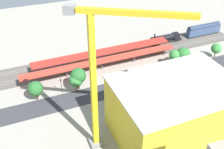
% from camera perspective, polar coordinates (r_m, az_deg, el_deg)
% --- Properties ---
extents(ground_plane, '(195.92, 195.92, 0.00)m').
position_cam_1_polar(ground_plane, '(106.76, 4.04, -1.25)').
color(ground_plane, '#9E998C').
rests_on(ground_plane, ground).
extents(rail_bed, '(122.70, 16.81, 0.01)m').
position_cam_1_polar(rail_bed, '(122.06, 0.12, 3.79)').
color(rail_bed, '#5B544C').
rests_on(rail_bed, ground).
extents(street_asphalt, '(122.60, 11.34, 0.01)m').
position_cam_1_polar(street_asphalt, '(104.96, 4.61, -1.98)').
color(street_asphalt, '#38383D').
rests_on(street_asphalt, ground).
extents(track_rails, '(122.43, 10.37, 0.12)m').
position_cam_1_polar(track_rails, '(121.97, 0.12, 3.87)').
color(track_rails, '#9E9EA8').
rests_on(track_rails, ground).
extents(platform_canopy_near, '(65.26, 5.25, 4.33)m').
position_cam_1_polar(platform_canopy_near, '(111.01, -2.08, 2.85)').
color(platform_canopy_near, '#C63D2D').
rests_on(platform_canopy_near, ground).
extents(platform_canopy_far, '(61.20, 6.38, 4.11)m').
position_cam_1_polar(platform_canopy_far, '(117.64, -1.81, 4.71)').
color(platform_canopy_far, '#A82D23').
rests_on(platform_canopy_far, ground).
extents(locomotive, '(16.30, 3.26, 5.28)m').
position_cam_1_polar(locomotive, '(135.66, 11.18, 7.33)').
color(locomotive, black).
rests_on(locomotive, ground).
extents(passenger_coach, '(18.67, 3.31, 5.90)m').
position_cam_1_polar(passenger_coach, '(146.94, 18.41, 8.87)').
color(passenger_coach, black).
rests_on(passenger_coach, ground).
extents(parked_car_0, '(4.12, 1.85, 1.69)m').
position_cam_1_polar(parked_car_0, '(113.01, 16.22, -0.01)').
color(parked_car_0, black).
rests_on(parked_car_0, ground).
extents(parked_car_1, '(4.52, 2.10, 1.70)m').
position_cam_1_polar(parked_car_1, '(109.34, 13.12, -0.74)').
color(parked_car_1, black).
rests_on(parked_car_1, ground).
extents(parked_car_2, '(4.60, 2.17, 1.86)m').
position_cam_1_polar(parked_car_2, '(106.27, 10.20, -1.42)').
color(parked_car_2, black).
rests_on(parked_car_2, ground).
extents(parked_car_3, '(4.28, 1.93, 1.79)m').
position_cam_1_polar(parked_car_3, '(103.71, 7.04, -2.11)').
color(parked_car_3, black).
rests_on(parked_car_3, ground).
extents(parked_car_4, '(4.37, 1.99, 1.82)m').
position_cam_1_polar(parked_car_4, '(100.43, 3.79, -3.26)').
color(parked_car_4, black).
rests_on(parked_car_4, ground).
extents(parked_car_5, '(4.41, 1.84, 1.75)m').
position_cam_1_polar(parked_car_5, '(98.82, -0.04, -3.91)').
color(parked_car_5, black).
rests_on(parked_car_5, ground).
extents(construction_building, '(34.25, 24.51, 17.48)m').
position_cam_1_polar(construction_building, '(81.70, 12.75, -7.29)').
color(construction_building, yellow).
rests_on(construction_building, ground).
extents(construction_roof_slab, '(34.86, 25.12, 0.40)m').
position_cam_1_polar(construction_roof_slab, '(76.21, 13.58, -2.24)').
color(construction_roof_slab, '#B7B2A8').
rests_on(construction_roof_slab, construction_building).
extents(tower_crane, '(25.14, 15.33, 41.54)m').
position_cam_1_polar(tower_crane, '(66.09, -2.07, -0.03)').
color(tower_crane, gray).
rests_on(tower_crane, ground).
extents(box_truck_0, '(8.99, 3.00, 3.62)m').
position_cam_1_polar(box_truck_0, '(95.47, 3.17, -4.79)').
color(box_truck_0, black).
rests_on(box_truck_0, ground).
extents(box_truck_1, '(8.98, 2.92, 3.17)m').
position_cam_1_polar(box_truck_1, '(102.21, 11.04, -2.62)').
color(box_truck_1, black).
rests_on(box_truck_1, ground).
extents(street_tree_0, '(4.40, 4.40, 6.73)m').
position_cam_1_polar(street_tree_0, '(126.98, 20.73, 5.04)').
color(street_tree_0, brown).
rests_on(street_tree_0, ground).
extents(street_tree_1, '(5.14, 5.14, 7.18)m').
position_cam_1_polar(street_tree_1, '(99.71, -7.41, -1.11)').
color(street_tree_1, brown).
rests_on(street_tree_1, ground).
extents(street_tree_2, '(5.77, 5.77, 8.76)m').
position_cam_1_polar(street_tree_2, '(99.56, -7.01, -0.26)').
color(street_tree_2, brown).
rests_on(street_tree_2, ground).
extents(street_tree_3, '(5.27, 5.27, 7.46)m').
position_cam_1_polar(street_tree_3, '(97.89, -15.54, -2.84)').
color(street_tree_3, brown).
rests_on(street_tree_3, ground).
extents(street_tree_4, '(4.40, 4.40, 7.64)m').
position_cam_1_polar(street_tree_4, '(114.87, 12.78, 3.89)').
color(street_tree_4, brown).
rests_on(street_tree_4, ground).
extents(street_tree_5, '(5.71, 5.71, 8.39)m').
position_cam_1_polar(street_tree_5, '(116.23, 14.51, 4.08)').
color(street_tree_5, brown).
rests_on(street_tree_5, ground).
extents(traffic_light, '(0.50, 0.36, 6.04)m').
position_cam_1_polar(traffic_light, '(99.63, -10.50, -1.87)').
color(traffic_light, '#333333').
rests_on(traffic_light, ground).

